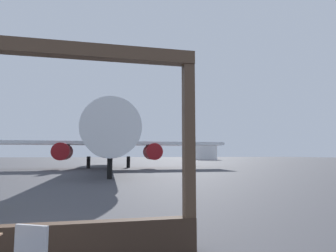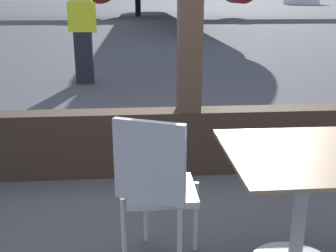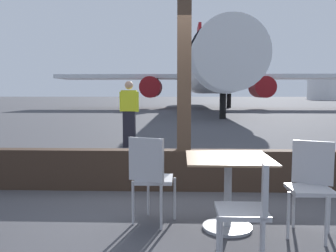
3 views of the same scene
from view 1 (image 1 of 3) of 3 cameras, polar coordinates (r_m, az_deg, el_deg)
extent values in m
plane|color=#424247|center=(45.01, -15.03, -7.72)|extent=(220.00, 220.00, 0.00)
cube|color=#4C3828|center=(5.14, 4.27, -5.94)|extent=(0.20, 0.20, 3.38)
cube|color=#B2B2B7|center=(3.63, -26.22, -21.14)|extent=(0.38, 0.21, 0.44)
cylinder|color=silver|center=(33.71, -11.93, -2.94)|extent=(3.75, 29.73, 3.75)
cone|color=silver|center=(17.58, -11.60, -0.49)|extent=(3.56, 2.60, 3.56)
cylinder|color=black|center=(19.48, -11.66, -0.55)|extent=(3.82, 0.90, 3.82)
cube|color=silver|center=(35.09, -24.21, -3.16)|extent=(13.01, 4.20, 0.36)
cube|color=silver|center=(35.16, 0.30, -3.67)|extent=(13.01, 4.20, 0.36)
cylinder|color=maroon|center=(33.26, -20.77, -4.90)|extent=(1.90, 3.20, 1.90)
cylinder|color=maroon|center=(33.32, -3.17, -5.26)|extent=(1.90, 3.20, 1.90)
cube|color=maroon|center=(47.40, -11.92, 1.47)|extent=(0.36, 4.40, 5.20)
cylinder|color=black|center=(19.73, -11.83, -8.54)|extent=(0.36, 0.36, 1.41)
cylinder|color=black|center=(35.39, -15.95, -7.15)|extent=(0.44, 0.44, 1.41)
cylinder|color=black|center=(35.41, -8.11, -7.31)|extent=(0.44, 0.44, 1.41)
cylinder|color=white|center=(86.10, 7.78, -5.30)|extent=(6.70, 6.70, 4.59)
camera|label=2|loc=(2.93, -74.01, -4.33)|focal=43.89mm
camera|label=3|loc=(2.18, -109.98, -5.83)|focal=38.36mm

